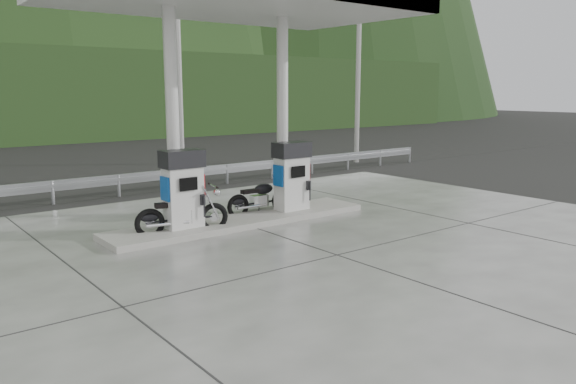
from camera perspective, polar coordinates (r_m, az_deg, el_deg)
ground at (r=12.19m, az=1.80°, el=-5.45°), size 160.00×160.00×0.00m
forecourt_apron at (r=12.19m, az=1.80°, el=-5.40°), size 18.00×14.00×0.02m
pump_island at (r=14.12m, az=-4.72°, el=-2.89°), size 7.00×1.40×0.15m
gas_pump_left at (r=13.13m, az=-10.62°, el=0.31°), size 0.95×0.55×1.80m
gas_pump_right at (r=14.86m, az=0.38°, el=1.63°), size 0.95×0.55×1.80m
canopy_column_left at (r=13.31m, az=-11.65°, el=7.34°), size 0.30×0.30×5.00m
canopy_column_right at (r=15.02m, az=-0.57°, el=7.86°), size 0.30×0.30×5.00m
canopy_roof at (r=13.90m, az=-5.06°, el=18.79°), size 8.50×5.00×0.40m
guardrail at (r=18.78m, az=-14.04°, el=2.03°), size 26.00×0.16×1.42m
road at (r=22.09m, az=-17.68°, el=1.20°), size 60.00×7.00×0.01m
utility_pole_b at (r=20.83m, az=-11.04°, el=12.01°), size 0.22×0.22×8.00m
utility_pole_c at (r=26.20m, az=7.13°, el=11.73°), size 0.22×0.22×8.00m
motorcycle_left at (r=13.15m, az=-10.68°, el=-2.19°), size 2.14×1.09×0.97m
motorcycle_right at (r=15.00m, az=-2.81°, el=-0.62°), size 1.92×0.66×0.90m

